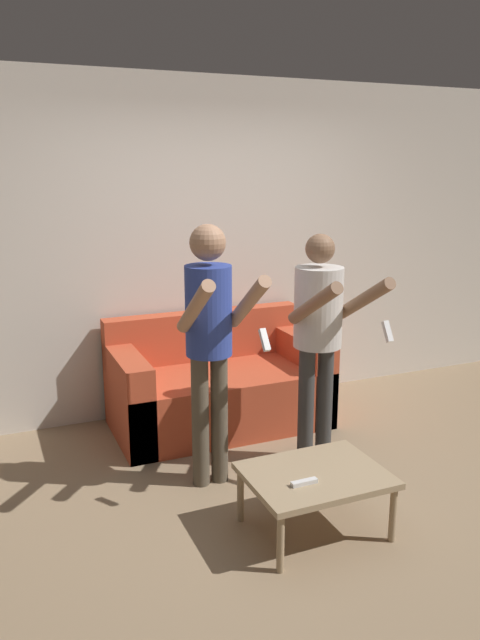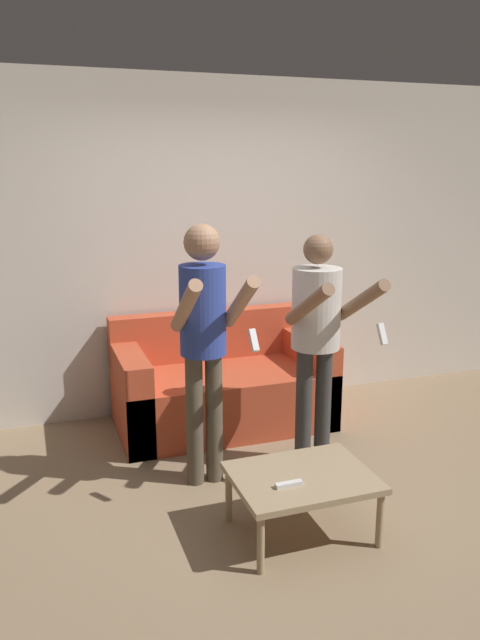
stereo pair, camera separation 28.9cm
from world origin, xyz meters
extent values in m
plane|color=#937A5B|center=(0.00, 0.00, 0.00)|extent=(14.00, 14.00, 0.00)
cube|color=silver|center=(0.00, 1.83, 1.35)|extent=(6.40, 0.06, 2.70)
cube|color=#C64C2D|center=(-0.08, 1.33, 0.23)|extent=(1.65, 0.86, 0.46)
cube|color=#C64C2D|center=(-0.08, 1.68, 0.66)|extent=(1.65, 0.16, 0.40)
cube|color=#C64C2D|center=(-0.80, 1.33, 0.34)|extent=(0.20, 0.86, 0.68)
cube|color=#C64C2D|center=(0.64, 1.33, 0.34)|extent=(0.20, 0.86, 0.68)
cylinder|color=brown|center=(-0.53, 0.50, 0.44)|extent=(0.11, 0.11, 0.87)
cylinder|color=brown|center=(-0.40, 0.50, 0.44)|extent=(0.11, 0.11, 0.87)
cylinder|color=#2D429E|center=(-0.47, 0.50, 1.15)|extent=(0.29, 0.29, 0.56)
sphere|color=#A87A5B|center=(-0.47, 0.50, 1.57)|extent=(0.22, 0.22, 0.22)
cylinder|color=#A87A5B|center=(-0.63, 0.27, 1.23)|extent=(0.08, 0.50, 0.40)
cylinder|color=#A87A5B|center=(-0.30, 0.27, 1.23)|extent=(0.08, 0.50, 0.40)
cube|color=white|center=(-0.30, 0.04, 1.07)|extent=(0.04, 0.10, 0.12)
cylinder|color=#383838|center=(0.23, 0.50, 0.42)|extent=(0.11, 0.11, 0.84)
cylinder|color=#383838|center=(0.38, 0.50, 0.42)|extent=(0.11, 0.11, 0.84)
cylinder|color=silver|center=(0.30, 0.50, 1.10)|extent=(0.32, 0.32, 0.53)
sphere|color=brown|center=(0.30, 0.50, 1.49)|extent=(0.19, 0.19, 0.19)
cylinder|color=brown|center=(0.12, 0.24, 1.19)|extent=(0.08, 0.55, 0.36)
cylinder|color=brown|center=(0.49, 0.24, 1.19)|extent=(0.08, 0.55, 0.36)
cube|color=white|center=(0.49, -0.02, 1.05)|extent=(0.04, 0.09, 0.13)
cube|color=tan|center=(-0.12, -0.26, 0.34)|extent=(0.77, 0.60, 0.04)
cylinder|color=tan|center=(-0.47, -0.52, 0.16)|extent=(0.04, 0.04, 0.32)
cylinder|color=tan|center=(0.22, -0.52, 0.16)|extent=(0.04, 0.04, 0.32)
cylinder|color=tan|center=(-0.47, 0.00, 0.16)|extent=(0.04, 0.04, 0.32)
cylinder|color=tan|center=(0.22, 0.00, 0.16)|extent=(0.04, 0.04, 0.32)
cube|color=white|center=(-0.24, -0.35, 0.37)|extent=(0.15, 0.04, 0.02)
camera|label=1|loc=(-1.74, -2.99, 2.02)|focal=35.00mm
camera|label=2|loc=(-1.47, -3.09, 2.02)|focal=35.00mm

